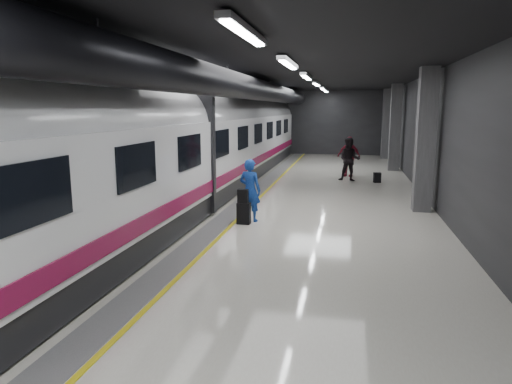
# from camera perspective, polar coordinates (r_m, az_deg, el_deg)

# --- Properties ---
(ground) EXTENTS (40.00, 40.00, 0.00)m
(ground) POSITION_cam_1_polar(r_m,az_deg,el_deg) (13.68, 1.89, -3.31)
(ground) COLOR silver
(ground) RESTS_ON ground
(platform_hall) EXTENTS (10.02, 40.02, 4.51)m
(platform_hall) POSITION_cam_1_polar(r_m,az_deg,el_deg) (14.29, 1.48, 11.59)
(platform_hall) COLOR black
(platform_hall) RESTS_ON ground
(train) EXTENTS (3.05, 38.00, 4.05)m
(train) POSITION_cam_1_polar(r_m,az_deg,el_deg) (14.25, -11.10, 5.49)
(train) COLOR black
(train) RESTS_ON ground
(traveler_main) EXTENTS (0.75, 0.60, 1.82)m
(traveler_main) POSITION_cam_1_polar(r_m,az_deg,el_deg) (13.18, -0.76, 0.22)
(traveler_main) COLOR blue
(traveler_main) RESTS_ON ground
(suitcase_main) EXTENTS (0.38, 0.24, 0.61)m
(suitcase_main) POSITION_cam_1_polar(r_m,az_deg,el_deg) (12.96, -1.54, -2.69)
(suitcase_main) COLOR black
(suitcase_main) RESTS_ON ground
(shoulder_bag) EXTENTS (0.30, 0.17, 0.39)m
(shoulder_bag) POSITION_cam_1_polar(r_m,az_deg,el_deg) (12.84, -1.65, -0.53)
(shoulder_bag) COLOR black
(shoulder_bag) RESTS_ON suitcase_main
(traveler_far_a) EXTENTS (1.01, 0.82, 1.96)m
(traveler_far_a) POSITION_cam_1_polar(r_m,az_deg,el_deg) (20.98, 11.61, 3.99)
(traveler_far_a) COLOR black
(traveler_far_a) RESTS_ON ground
(traveler_far_b) EXTENTS (1.22, 0.82, 1.93)m
(traveler_far_b) POSITION_cam_1_polar(r_m,az_deg,el_deg) (22.51, 11.52, 4.38)
(traveler_far_b) COLOR maroon
(traveler_far_b) RESTS_ON ground
(suitcase_far) EXTENTS (0.35, 0.27, 0.45)m
(suitcase_far) POSITION_cam_1_polar(r_m,az_deg,el_deg) (20.93, 14.91, 1.76)
(suitcase_far) COLOR black
(suitcase_far) RESTS_ON ground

